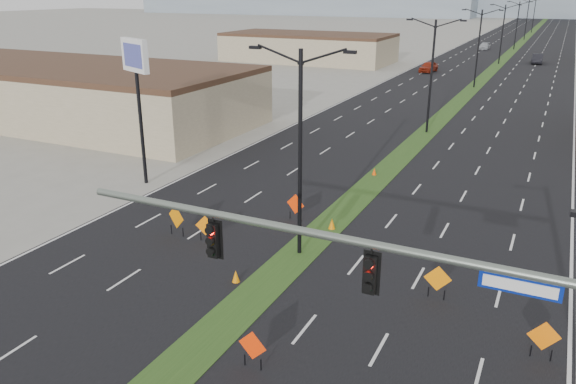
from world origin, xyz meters
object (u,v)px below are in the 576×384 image
at_px(streetlight_0, 300,149).
at_px(streetlight_5, 527,18).
at_px(construction_sign_4, 544,338).
at_px(cone_1, 375,259).
at_px(car_far, 484,46).
at_px(streetlight_6, 534,14).
at_px(construction_sign_3, 252,347).
at_px(signal_mast, 438,304).
at_px(pole_sign_west, 136,67).
at_px(car_mid, 537,59).
at_px(cone_2, 332,224).
at_px(cone_3, 374,172).
at_px(construction_sign_5, 438,280).
at_px(cone_0, 236,276).
at_px(streetlight_1, 432,73).
at_px(car_left, 429,67).
at_px(streetlight_2, 478,46).
at_px(construction_sign_1, 205,227).
at_px(streetlight_4, 517,24).
at_px(construction_sign_0, 176,218).
at_px(construction_sign_2, 296,205).
at_px(streetlight_3, 502,32).

distance_m(streetlight_0, streetlight_5, 140.00).
height_order(construction_sign_4, cone_1, construction_sign_4).
distance_m(car_far, construction_sign_4, 115.04).
relative_size(streetlight_6, construction_sign_3, 6.80).
distance_m(signal_mast, pole_sign_west, 27.43).
relative_size(car_mid, cone_2, 7.61).
bearing_deg(streetlight_0, cone_3, 91.88).
bearing_deg(construction_sign_5, construction_sign_3, -131.88).
bearing_deg(car_mid, cone_0, -95.90).
distance_m(signal_mast, car_far, 120.69).
relative_size(streetlight_1, car_left, 2.06).
bearing_deg(pole_sign_west, streetlight_6, 109.91).
height_order(streetlight_5, streetlight_6, same).
relative_size(streetlight_2, cone_3, 18.00).
bearing_deg(streetlight_0, construction_sign_1, -170.14).
xyz_separation_m(car_left, cone_0, (7.56, -72.21, -0.53)).
relative_size(car_mid, cone_3, 9.02).
relative_size(construction_sign_4, cone_3, 2.76).
bearing_deg(construction_sign_3, streetlight_1, 97.34).
bearing_deg(streetlight_5, car_mid, -83.42).
distance_m(streetlight_6, construction_sign_1, 169.00).
xyz_separation_m(streetlight_5, cone_0, (-1.34, -143.93, -5.12)).
xyz_separation_m(cone_0, cone_3, (0.89, 17.57, -0.02)).
bearing_deg(car_mid, pole_sign_west, -104.98).
height_order(construction_sign_4, construction_sign_5, construction_sign_5).
bearing_deg(pole_sign_west, cone_2, 17.55).
relative_size(car_mid, pole_sign_west, 0.52).
xyz_separation_m(streetlight_4, streetlight_6, (0.00, 56.00, 0.00)).
bearing_deg(streetlight_4, streetlight_0, -90.00).
relative_size(construction_sign_0, pole_sign_west, 0.18).
height_order(streetlight_6, construction_sign_4, streetlight_6).
bearing_deg(streetlight_4, construction_sign_4, -84.41).
bearing_deg(cone_1, cone_3, 107.79).
bearing_deg(construction_sign_3, cone_2, 102.77).
xyz_separation_m(construction_sign_5, pole_sign_west, (-21.09, 6.72, 6.91)).
height_order(construction_sign_1, construction_sign_5, construction_sign_5).
height_order(car_far, cone_3, car_far).
relative_size(construction_sign_3, pole_sign_west, 0.15).
distance_m(car_far, construction_sign_5, 111.92).
bearing_deg(streetlight_6, cone_2, -89.87).
bearing_deg(car_mid, construction_sign_2, -96.77).
relative_size(construction_sign_1, construction_sign_2, 0.92).
relative_size(car_mid, construction_sign_1, 3.49).
bearing_deg(construction_sign_3, streetlight_3, 95.16).
distance_m(car_mid, cone_1, 87.21).
xyz_separation_m(construction_sign_2, cone_3, (1.55, 9.84, -0.64)).
relative_size(car_left, construction_sign_5, 3.16).
relative_size(streetlight_5, pole_sign_west, 1.05).
bearing_deg(streetlight_6, construction_sign_0, -92.30).
height_order(construction_sign_4, pole_sign_west, pole_sign_west).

